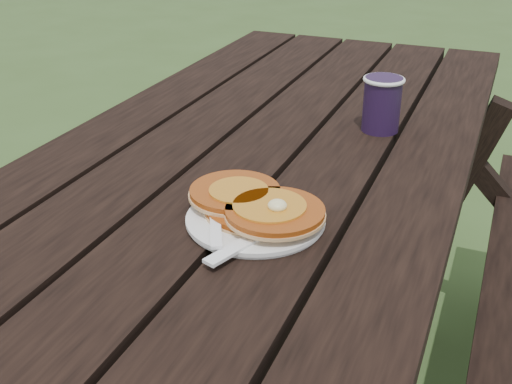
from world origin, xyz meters
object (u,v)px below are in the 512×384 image
at_px(picnic_table, 256,316).
at_px(plate, 256,220).
at_px(coffee_cup, 382,101).
at_px(pancake_stack, 256,205).

relative_size(picnic_table, plate, 9.19).
bearing_deg(coffee_cup, plate, -101.03).
xyz_separation_m(plate, coffee_cup, (0.09, 0.44, 0.06)).
bearing_deg(plate, pancake_stack, 112.62).
distance_m(picnic_table, coffee_cup, 0.51).
relative_size(picnic_table, pancake_stack, 8.36).
relative_size(plate, coffee_cup, 1.83).
bearing_deg(plate, picnic_table, 112.12).
height_order(picnic_table, coffee_cup, coffee_cup).
distance_m(picnic_table, pancake_stack, 0.49).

